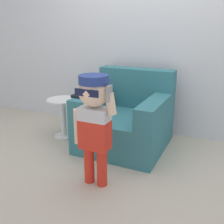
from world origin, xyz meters
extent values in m
plane|color=#BCB29E|center=(0.00, 0.00, 0.00)|extent=(10.00, 10.00, 0.00)
cube|color=silver|center=(0.00, 0.73, 1.30)|extent=(10.00, 0.05, 2.60)
cube|color=teal|center=(-0.06, 0.12, 0.20)|extent=(0.93, 0.94, 0.39)
cube|color=teal|center=(-0.06, 0.49, 0.63)|extent=(0.93, 0.20, 0.48)
cube|color=teal|center=(-0.42, 0.01, 0.51)|extent=(0.20, 0.74, 0.23)
cube|color=teal|center=(0.31, 0.01, 0.51)|extent=(0.20, 0.74, 0.23)
cube|color=black|center=(-0.42, 0.01, 0.64)|extent=(0.24, 0.52, 0.03)
cylinder|color=red|center=(-0.06, -0.72, 0.17)|extent=(0.09, 0.09, 0.35)
cylinder|color=red|center=(0.07, -0.72, 0.17)|extent=(0.09, 0.09, 0.35)
cube|color=red|center=(0.01, -0.72, 0.48)|extent=(0.26, 0.15, 0.26)
cube|color=silver|center=(0.01, -0.72, 0.66)|extent=(0.26, 0.15, 0.11)
sphere|color=beige|center=(0.01, -0.72, 0.85)|extent=(0.26, 0.26, 0.26)
cylinder|color=navy|center=(0.01, -0.72, 0.95)|extent=(0.24, 0.24, 0.07)
cube|color=navy|center=(0.01, -0.60, 0.93)|extent=(0.15, 0.12, 0.01)
cube|color=#0F1433|center=(0.01, -0.83, 0.87)|extent=(0.21, 0.01, 0.06)
cylinder|color=beige|center=(-0.16, -0.72, 0.52)|extent=(0.07, 0.07, 0.31)
cylinder|color=beige|center=(0.16, -0.72, 0.77)|extent=(0.10, 0.07, 0.19)
cube|color=gray|center=(0.15, -0.73, 0.85)|extent=(0.02, 0.07, 0.13)
cylinder|color=white|center=(-0.87, 0.05, 0.01)|extent=(0.25, 0.25, 0.02)
cylinder|color=white|center=(-0.87, 0.05, 0.24)|extent=(0.07, 0.07, 0.48)
cylinder|color=white|center=(-0.87, 0.05, 0.49)|extent=(0.39, 0.39, 0.02)
camera|label=1|loc=(1.02, -2.52, 1.35)|focal=42.00mm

